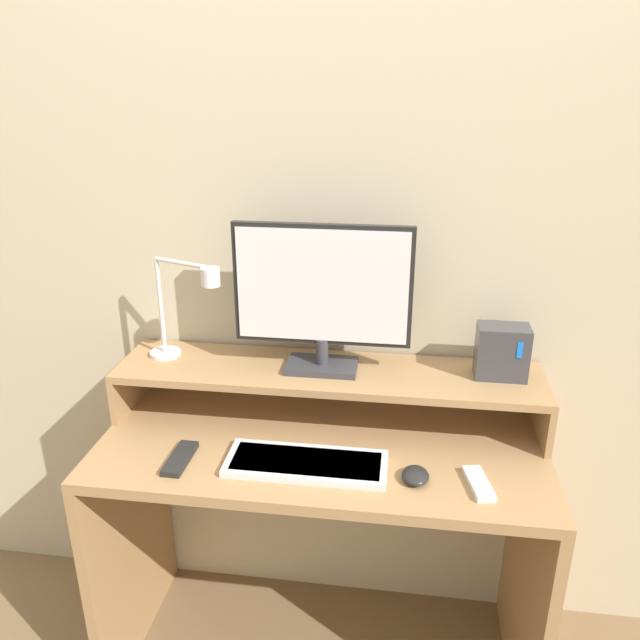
# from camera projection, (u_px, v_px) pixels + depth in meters

# --- Properties ---
(wall_back) EXTENTS (6.00, 0.05, 2.50)m
(wall_back) POSITION_uv_depth(u_px,v_px,m) (336.00, 246.00, 1.82)
(wall_back) COLOR beige
(wall_back) RESTS_ON ground_plane
(desk) EXTENTS (1.22, 0.55, 0.78)m
(desk) POSITION_uv_depth(u_px,v_px,m) (321.00, 511.00, 1.79)
(desk) COLOR #A87F51
(desk) RESTS_ON ground_plane
(monitor_shelf) EXTENTS (1.22, 0.27, 0.16)m
(monitor_shelf) POSITION_uv_depth(u_px,v_px,m) (328.00, 376.00, 1.79)
(monitor_shelf) COLOR #A87F51
(monitor_shelf) RESTS_ON desk
(monitor) EXTENTS (0.49, 0.13, 0.42)m
(monitor) POSITION_uv_depth(u_px,v_px,m) (322.00, 294.00, 1.70)
(monitor) COLOR #38383D
(monitor) RESTS_ON monitor_shelf
(desk_lamp) EXTENTS (0.25, 0.14, 0.30)m
(desk_lamp) POSITION_uv_depth(u_px,v_px,m) (185.00, 306.00, 1.76)
(desk_lamp) COLOR silver
(desk_lamp) RESTS_ON monitor_shelf
(router_dock) EXTENTS (0.14, 0.09, 0.15)m
(router_dock) POSITION_uv_depth(u_px,v_px,m) (502.00, 352.00, 1.71)
(router_dock) COLOR #3D3D42
(router_dock) RESTS_ON monitor_shelf
(keyboard) EXTENTS (0.41, 0.16, 0.02)m
(keyboard) POSITION_uv_depth(u_px,v_px,m) (306.00, 463.00, 1.59)
(keyboard) COLOR silver
(keyboard) RESTS_ON desk
(mouse) EXTENTS (0.07, 0.08, 0.03)m
(mouse) POSITION_uv_depth(u_px,v_px,m) (415.00, 475.00, 1.54)
(mouse) COLOR black
(mouse) RESTS_ON desk
(remote_control) EXTENTS (0.05, 0.15, 0.02)m
(remote_control) POSITION_uv_depth(u_px,v_px,m) (180.00, 458.00, 1.62)
(remote_control) COLOR black
(remote_control) RESTS_ON desk
(remote_secondary) EXTENTS (0.07, 0.14, 0.02)m
(remote_secondary) POSITION_uv_depth(u_px,v_px,m) (479.00, 483.00, 1.52)
(remote_secondary) COLOR white
(remote_secondary) RESTS_ON desk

